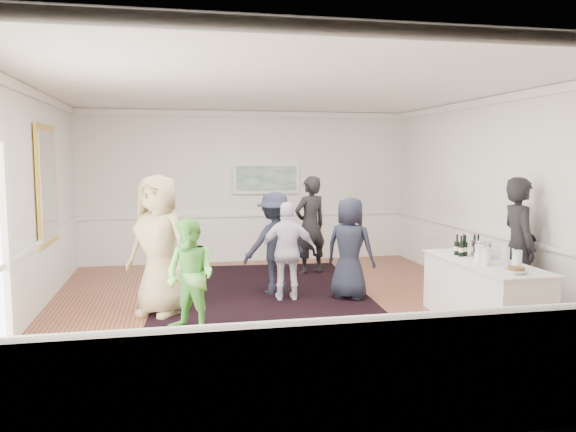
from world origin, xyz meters
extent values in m
plane|color=brown|center=(0.00, 0.00, 0.00)|extent=(8.00, 8.00, 0.00)
cube|color=white|center=(0.00, 0.00, 3.20)|extent=(7.00, 8.00, 0.02)
cube|color=white|center=(-3.50, 0.00, 1.60)|extent=(0.02, 8.00, 3.20)
cube|color=white|center=(3.50, 0.00, 1.60)|extent=(0.02, 8.00, 3.20)
cube|color=white|center=(0.00, 4.00, 1.60)|extent=(7.00, 0.02, 3.20)
cube|color=white|center=(0.00, -4.00, 1.60)|extent=(7.00, 0.02, 3.20)
cube|color=yellow|center=(-3.46, 1.30, 1.80)|extent=(0.04, 1.25, 1.85)
cube|color=white|center=(-3.43, 1.30, 1.80)|extent=(0.01, 1.05, 1.65)
cube|color=white|center=(-3.43, -1.08, 1.20)|extent=(0.10, 0.14, 2.40)
cube|color=white|center=(0.40, 3.95, 1.78)|extent=(1.44, 0.05, 0.66)
cube|color=#2A7141|center=(0.40, 3.92, 1.78)|extent=(1.30, 0.01, 0.52)
cube|color=black|center=(-0.17, 1.19, 0.01)|extent=(3.65, 4.63, 0.02)
cube|color=silver|center=(2.48, -1.23, 0.42)|extent=(0.75, 2.05, 0.84)
cube|color=silver|center=(2.48, -1.23, 0.84)|extent=(0.81, 2.11, 0.02)
imported|color=black|center=(3.20, -0.89, 0.98)|extent=(0.58, 0.78, 1.95)
imported|color=tan|center=(-1.77, 0.09, 0.99)|extent=(1.15, 1.09, 1.99)
imported|color=#65D053|center=(-1.36, -0.80, 0.73)|extent=(0.90, 0.89, 1.46)
imported|color=white|center=(0.17, 0.53, 0.77)|extent=(0.95, 0.49, 1.54)
imported|color=black|center=(0.06, 1.01, 0.83)|extent=(1.20, 0.89, 1.66)
imported|color=black|center=(0.99, 2.40, 0.94)|extent=(0.80, 0.67, 1.87)
imported|color=black|center=(1.15, 0.44, 0.80)|extent=(0.93, 0.89, 1.61)
cylinder|color=#80AA3D|center=(2.34, -1.49, 0.97)|extent=(0.12, 0.12, 0.24)
cylinder|color=#DE4941|center=(2.62, -1.47, 0.97)|extent=(0.12, 0.12, 0.24)
cylinder|color=#7BBF44|center=(2.36, -1.29, 0.97)|extent=(0.12, 0.12, 0.24)
cylinder|color=silver|center=(2.61, -1.73, 0.97)|extent=(0.12, 0.12, 0.24)
cylinder|color=silver|center=(2.55, -1.02, 0.97)|extent=(0.26, 0.26, 0.24)
imported|color=white|center=(2.41, -2.02, 0.89)|extent=(0.26, 0.26, 0.06)
cylinder|color=brown|center=(2.41, -2.02, 0.91)|extent=(0.19, 0.19, 0.04)
camera|label=1|loc=(-1.55, -7.88, 2.23)|focal=35.00mm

